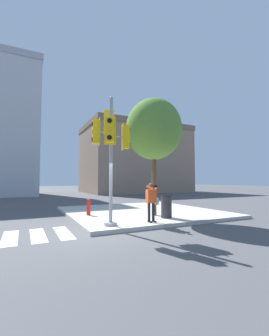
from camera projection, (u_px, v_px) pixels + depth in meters
The scene contains 9 objects.
ground_plane at pixel (100, 232), 8.01m from camera, with size 160.00×160.00×0.00m, color #4C4C4F.
sidewalk_corner at pixel (141, 212), 12.70m from camera, with size 8.00×8.00×0.16m.
crosswalk_stripes at pixel (10, 238), 7.17m from camera, with size 3.76×2.23×0.01m.
traffic_signal_pole at pixel (110, 142), 8.57m from camera, with size 1.47×1.44×4.93m.
person_photographer at pixel (152, 199), 9.15m from camera, with size 0.58×0.54×1.58m.
street_tree at pixel (154, 130), 11.17m from camera, with size 2.78×2.78×5.77m.
fire_hydrant at pixel (89, 207), 10.96m from camera, with size 0.19×0.25×0.79m.
trash_bin at pixel (166, 206), 10.17m from camera, with size 0.51×0.51×1.02m.
building_right at pixel (134, 160), 37.31m from camera, with size 16.16×11.50×10.71m.
Camera 1 is at (-2.52, -7.82, 1.82)m, focal length 24.00 mm.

